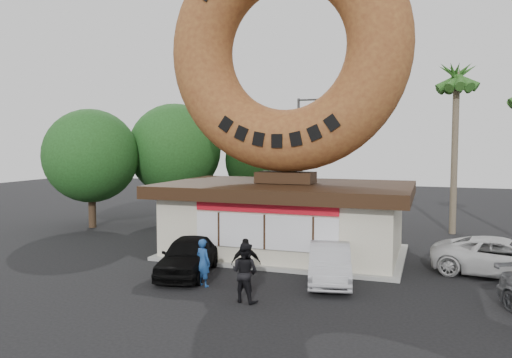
{
  "coord_description": "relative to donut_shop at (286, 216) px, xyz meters",
  "views": [
    {
      "loc": [
        6.25,
        -15.94,
        5.17
      ],
      "look_at": [
        -0.75,
        4.0,
        3.59
      ],
      "focal_mm": 35.0,
      "sensor_mm": 36.0,
      "label": 1
    }
  ],
  "objects": [
    {
      "name": "ground",
      "position": [
        0.0,
        -5.98,
        -1.77
      ],
      "size": [
        90.0,
        90.0,
        0.0
      ],
      "primitive_type": "plane",
      "color": "black",
      "rests_on": "ground"
    },
    {
      "name": "donut_shop",
      "position": [
        0.0,
        0.0,
        0.0
      ],
      "size": [
        11.2,
        7.2,
        3.8
      ],
      "color": "beige",
      "rests_on": "ground"
    },
    {
      "name": "giant_donut",
      "position": [
        0.0,
        0.02,
        7.57
      ],
      "size": [
        11.07,
        2.82,
        11.07
      ],
      "primitive_type": "torus",
      "rotation": [
        1.57,
        0.0,
        0.0
      ],
      "color": "#9A602D",
      "rests_on": "donut_shop"
    },
    {
      "name": "tree_west",
      "position": [
        -9.5,
        7.02,
        2.87
      ],
      "size": [
        6.0,
        6.0,
        7.65
      ],
      "color": "#473321",
      "rests_on": "ground"
    },
    {
      "name": "tree_mid",
      "position": [
        -4.0,
        9.02,
        2.25
      ],
      "size": [
        5.2,
        5.2,
        6.63
      ],
      "color": "#473321",
      "rests_on": "ground"
    },
    {
      "name": "tree_far",
      "position": [
        -13.0,
        3.02,
        2.56
      ],
      "size": [
        5.6,
        5.6,
        7.14
      ],
      "color": "#473321",
      "rests_on": "ground"
    },
    {
      "name": "palm_near",
      "position": [
        7.5,
        8.02,
        6.65
      ],
      "size": [
        2.6,
        2.6,
        9.75
      ],
      "color": "#726651",
      "rests_on": "ground"
    },
    {
      "name": "street_lamp",
      "position": [
        -1.86,
        10.02,
        2.72
      ],
      "size": [
        2.11,
        0.2,
        8.0
      ],
      "color": "#59595E",
      "rests_on": "ground"
    },
    {
      "name": "person_left",
      "position": [
        -1.35,
        -5.97,
        -0.91
      ],
      "size": [
        0.73,
        0.6,
        1.72
      ],
      "primitive_type": "imported",
      "rotation": [
        0.0,
        0.0,
        2.78
      ],
      "color": "navy",
      "rests_on": "ground"
    },
    {
      "name": "person_center",
      "position": [
        0.67,
        -7.11,
        -0.79
      ],
      "size": [
        1.08,
        0.92,
        1.94
      ],
      "primitive_type": "imported",
      "rotation": [
        0.0,
        0.0,
        2.93
      ],
      "color": "black",
      "rests_on": "ground"
    },
    {
      "name": "person_right",
      "position": [
        0.18,
        -5.68,
        -0.88
      ],
      "size": [
        1.12,
        0.76,
        1.77
      ],
      "primitive_type": "imported",
      "rotation": [
        0.0,
        0.0,
        3.49
      ],
      "color": "black",
      "rests_on": "ground"
    },
    {
      "name": "car_black",
      "position": [
        -2.6,
        -4.74,
        -1.02
      ],
      "size": [
        2.6,
        4.63,
        1.49
      ],
      "primitive_type": "imported",
      "rotation": [
        0.0,
        0.0,
        0.2
      ],
      "color": "black",
      "rests_on": "ground"
    },
    {
      "name": "car_silver",
      "position": [
        2.82,
        -3.9,
        -1.07
      ],
      "size": [
        2.29,
        4.44,
        1.4
      ],
      "primitive_type": "imported",
      "rotation": [
        0.0,
        0.0,
        0.2
      ],
      "color": "#ADAEB3",
      "rests_on": "ground"
    },
    {
      "name": "car_white",
      "position": [
        9.0,
        -0.97,
        -1.03
      ],
      "size": [
        5.6,
        3.29,
        1.46
      ],
      "primitive_type": "imported",
      "rotation": [
        0.0,
        0.0,
        1.4
      ],
      "color": "silver",
      "rests_on": "ground"
    }
  ]
}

